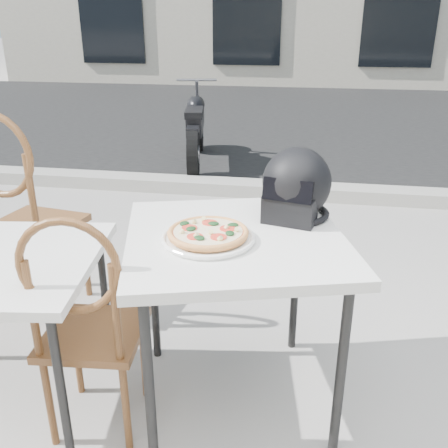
% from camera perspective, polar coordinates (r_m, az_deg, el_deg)
% --- Properties ---
extents(street_asphalt, '(30.00, 8.00, 0.00)m').
position_cam_1_polar(street_asphalt, '(8.53, 10.52, 11.78)').
color(street_asphalt, black).
rests_on(street_asphalt, ground).
extents(curb, '(30.00, 0.25, 0.12)m').
position_cam_1_polar(curb, '(4.63, 10.52, 3.65)').
color(curb, '#9B9991').
rests_on(curb, ground).
extents(cafe_table_main, '(1.00, 1.00, 0.77)m').
position_cam_1_polar(cafe_table_main, '(1.90, 1.29, -3.17)').
color(cafe_table_main, silver).
rests_on(cafe_table_main, ground).
extents(plate, '(0.37, 0.37, 0.02)m').
position_cam_1_polar(plate, '(1.82, -1.82, -1.64)').
color(plate, white).
rests_on(plate, cafe_table_main).
extents(pizza, '(0.35, 0.35, 0.04)m').
position_cam_1_polar(pizza, '(1.81, -1.83, -0.97)').
color(pizza, '#E19752').
rests_on(pizza, plate).
extents(helmet, '(0.34, 0.35, 0.29)m').
position_cam_1_polar(helmet, '(2.02, 8.21, 4.19)').
color(helmet, black).
rests_on(helmet, cafe_table_main).
extents(cafe_chair_main, '(0.39, 0.39, 0.95)m').
position_cam_1_polar(cafe_chair_main, '(1.89, -15.61, -10.18)').
color(cafe_chair_main, brown).
rests_on(cafe_chair_main, ground).
extents(cafe_table_side, '(0.82, 0.82, 0.69)m').
position_cam_1_polar(cafe_table_side, '(2.07, -24.26, -5.15)').
color(cafe_table_side, silver).
rests_on(cafe_table_side, ground).
extents(cafe_chair_side, '(0.50, 0.50, 1.13)m').
position_cam_1_polar(cafe_chair_side, '(2.76, -22.27, 1.93)').
color(cafe_chair_side, brown).
rests_on(cafe_chair_side, ground).
extents(motorcycle, '(0.52, 1.76, 0.88)m').
position_cam_1_polar(motorcycle, '(5.61, -3.24, 10.74)').
color(motorcycle, black).
rests_on(motorcycle, street_asphalt).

